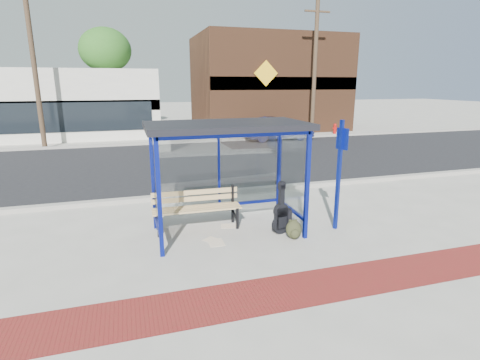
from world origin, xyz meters
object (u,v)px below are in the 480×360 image
object	(u,v)px
backpack	(294,230)
fire_hydrant	(335,128)
suitcase	(284,220)
parked_car	(278,129)
guitar_bag	(281,216)
bench	(197,206)

from	to	relation	value
backpack	fire_hydrant	size ratio (longest dim) A/B	0.60
fire_hydrant	suitcase	bearing A→B (deg)	-124.35
backpack	fire_hydrant	world-z (taller)	fire_hydrant
suitcase	parked_car	world-z (taller)	parked_car
guitar_bag	parked_car	bearing A→B (deg)	53.36
bench	parked_car	world-z (taller)	parked_car
guitar_bag	fire_hydrant	xyz separation A→B (m)	(9.94, 14.47, -0.04)
bench	fire_hydrant	size ratio (longest dim) A/B	2.92
bench	backpack	distance (m)	2.23
bench	guitar_bag	size ratio (longest dim) A/B	1.78
bench	backpack	xyz separation A→B (m)	(1.86, -1.18, -0.33)
guitar_bag	fire_hydrant	distance (m)	17.55
backpack	guitar_bag	bearing A→B (deg)	125.20
bench	suitcase	world-z (taller)	bench
bench	suitcase	distance (m)	1.99
suitcase	backpack	xyz separation A→B (m)	(0.02, -0.48, -0.06)
backpack	parked_car	distance (m)	14.29
guitar_bag	suitcase	world-z (taller)	guitar_bag
bench	guitar_bag	xyz separation A→B (m)	(1.70, -0.83, -0.12)
bench	suitcase	xyz separation A→B (m)	(1.84, -0.71, -0.28)
bench	fire_hydrant	xyz separation A→B (m)	(11.64, 13.63, -0.16)
suitcase	bench	bearing A→B (deg)	171.28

